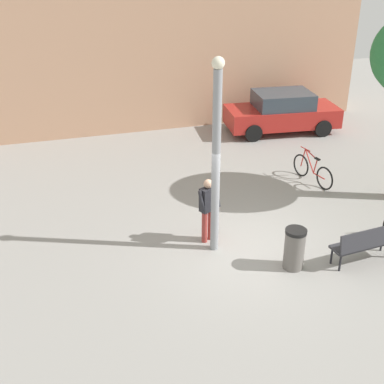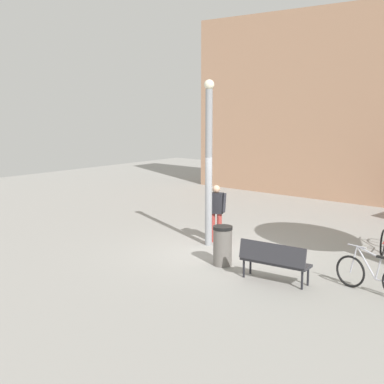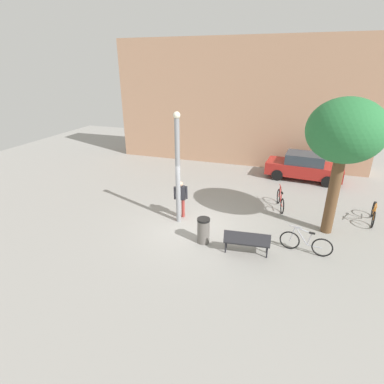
% 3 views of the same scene
% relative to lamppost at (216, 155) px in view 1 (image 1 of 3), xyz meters
% --- Properties ---
extents(ground_plane, '(36.00, 36.00, 0.00)m').
position_rel_lamppost_xyz_m(ground_plane, '(0.72, -0.32, -2.44)').
color(ground_plane, gray).
extents(building_facade, '(16.39, 2.00, 7.83)m').
position_rel_lamppost_xyz_m(building_facade, '(0.72, 9.65, 1.47)').
color(building_facade, tan).
rests_on(building_facade, ground_plane).
extents(lamppost, '(0.28, 0.28, 4.62)m').
position_rel_lamppost_xyz_m(lamppost, '(0.00, 0.00, 0.00)').
color(lamppost, gray).
rests_on(lamppost, ground_plane).
extents(person_by_lamppost, '(0.63, 0.45, 1.67)m').
position_rel_lamppost_xyz_m(person_by_lamppost, '(-0.04, 0.39, -1.48)').
color(person_by_lamppost, '#9E3833').
rests_on(person_by_lamppost, ground_plane).
extents(park_bench, '(1.64, 0.63, 0.92)m').
position_rel_lamppost_xyz_m(park_bench, '(3.13, -1.54, -1.89)').
color(park_bench, '#2D2D33').
rests_on(park_bench, ground_plane).
extents(bicycle_red, '(0.41, 1.78, 0.97)m').
position_rel_lamppost_xyz_m(bicycle_red, '(4.06, 2.70, -2.06)').
color(bicycle_red, black).
rests_on(bicycle_red, ground_plane).
extents(parked_car_red, '(4.35, 2.14, 1.55)m').
position_rel_lamppost_xyz_m(parked_car_red, '(5.11, 7.13, -1.67)').
color(parked_car_red, '#AD231E').
rests_on(parked_car_red, ground_plane).
extents(trash_bin, '(0.49, 0.49, 0.99)m').
position_rel_lamppost_xyz_m(trash_bin, '(1.47, -1.26, -1.94)').
color(trash_bin, '#66605B').
rests_on(trash_bin, ground_plane).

